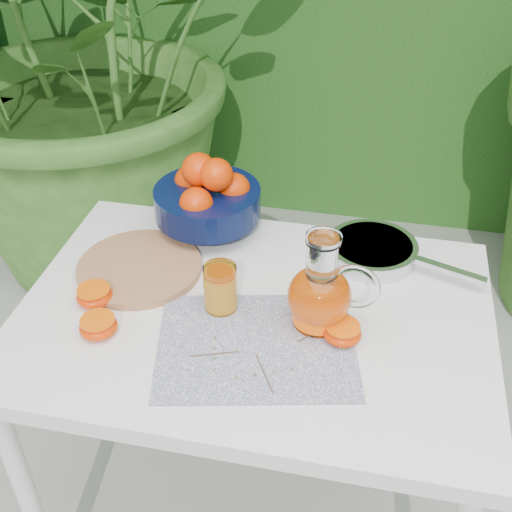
% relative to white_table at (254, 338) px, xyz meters
% --- Properties ---
extents(potted_plant_left, '(2.59, 2.59, 1.86)m').
position_rel_white_table_xyz_m(potted_plant_left, '(-0.85, 1.14, 0.26)').
color(potted_plant_left, '#326121').
rests_on(potted_plant_left, ground).
extents(white_table, '(1.00, 0.70, 0.75)m').
position_rel_white_table_xyz_m(white_table, '(0.00, 0.00, 0.00)').
color(white_table, white).
rests_on(white_table, ground).
extents(placemat, '(0.45, 0.38, 0.00)m').
position_rel_white_table_xyz_m(placemat, '(0.03, -0.10, 0.08)').
color(placemat, '#0E124F').
rests_on(placemat, white_table).
extents(cutting_board, '(0.35, 0.35, 0.02)m').
position_rel_white_table_xyz_m(cutting_board, '(-0.29, 0.08, 0.09)').
color(cutting_board, '#9C6C46').
rests_on(cutting_board, white_table).
extents(fruit_bowl, '(0.29, 0.29, 0.21)m').
position_rel_white_table_xyz_m(fruit_bowl, '(-0.17, 0.28, 0.18)').
color(fruit_bowl, black).
rests_on(fruit_bowl, white_table).
extents(juice_pitcher, '(0.19, 0.14, 0.22)m').
position_rel_white_table_xyz_m(juice_pitcher, '(0.14, -0.01, 0.16)').
color(juice_pitcher, white).
rests_on(juice_pitcher, white_table).
extents(juice_tumbler, '(0.08, 0.08, 0.10)m').
position_rel_white_table_xyz_m(juice_tumbler, '(-0.07, -0.01, 0.13)').
color(juice_tumbler, white).
rests_on(juice_tumbler, white_table).
extents(saute_pan, '(0.39, 0.27, 0.04)m').
position_rel_white_table_xyz_m(saute_pan, '(0.23, 0.24, 0.10)').
color(saute_pan, silver).
rests_on(saute_pan, white_table).
extents(orange_halves, '(0.63, 0.19, 0.04)m').
position_rel_white_table_xyz_m(orange_halves, '(-0.15, -0.07, 0.10)').
color(orange_halves, '#F22802').
rests_on(orange_halves, white_table).
extents(thyme_sprigs, '(0.29, 0.24, 0.01)m').
position_rel_white_table_xyz_m(thyme_sprigs, '(0.06, -0.12, 0.09)').
color(thyme_sprigs, brown).
rests_on(thyme_sprigs, white_table).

